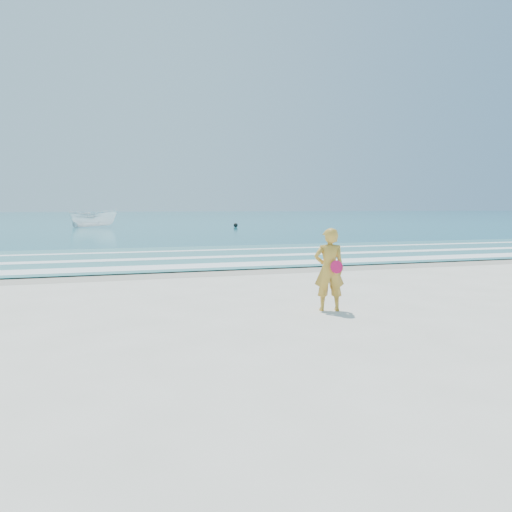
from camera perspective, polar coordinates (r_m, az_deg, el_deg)
name	(u,v)px	position (r m, az deg, el deg)	size (l,w,h in m)	color
ground	(332,340)	(8.33, 8.64, -9.48)	(400.00, 400.00, 0.00)	silver
wet_sand	(213,271)	(16.75, -4.93, -1.77)	(400.00, 2.40, 0.00)	#B2A893
ocean	(118,216)	(112.30, -15.52, 4.38)	(400.00, 190.00, 0.04)	#19727F
shallow	(188,256)	(21.62, -7.78, -0.01)	(400.00, 10.00, 0.01)	#59B7AD
foam_near	(205,266)	(18.01, -5.82, -1.10)	(400.00, 1.40, 0.01)	white
foam_mid	(191,258)	(20.84, -7.41, -0.19)	(400.00, 0.90, 0.01)	white
foam_far	(179,251)	(24.08, -8.76, 0.58)	(400.00, 0.60, 0.01)	white
boat	(93,218)	(52.91, -18.08, 4.11)	(1.82, 4.83, 1.86)	white
buoy	(236,225)	(51.27, -2.34, 3.55)	(0.44, 0.44, 0.44)	black
woman	(329,270)	(10.46, 8.36, -1.54)	(0.72, 0.56, 1.73)	gold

